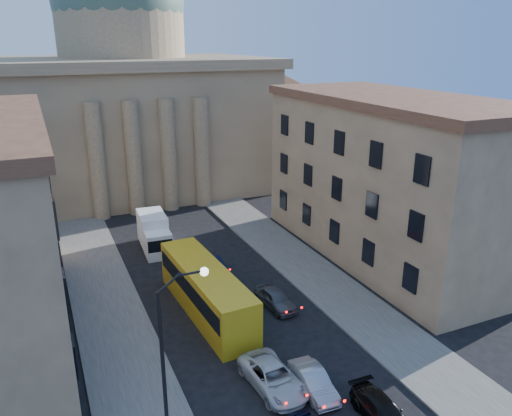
% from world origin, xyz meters
% --- Properties ---
extents(sidewalk_left, '(5.00, 60.00, 0.15)m').
position_xyz_m(sidewalk_left, '(-8.50, 18.00, 0.07)').
color(sidewalk_left, '#4E4C48').
rests_on(sidewalk_left, ground).
extents(sidewalk_right, '(5.00, 60.00, 0.15)m').
position_xyz_m(sidewalk_right, '(8.50, 18.00, 0.07)').
color(sidewalk_right, '#4E4C48').
rests_on(sidewalk_right, ground).
extents(church, '(68.02, 28.76, 36.60)m').
position_xyz_m(church, '(0.00, 55.47, 11.88)').
color(church, '#766349').
rests_on(church, ground).
extents(building_right, '(11.60, 26.60, 14.70)m').
position_xyz_m(building_right, '(17.00, 22.00, 7.42)').
color(building_right, tan).
rests_on(building_right, ground).
extents(street_lamp, '(2.62, 0.44, 8.83)m').
position_xyz_m(street_lamp, '(-6.97, 8.00, 5.29)').
color(street_lamp, black).
rests_on(street_lamp, ground).
extents(car_right_near, '(1.59, 4.14, 1.35)m').
position_xyz_m(car_right_near, '(0.90, 7.50, 0.67)').
color(car_right_near, '#9A9DA1').
rests_on(car_right_near, ground).
extents(car_left_mid, '(2.77, 5.35, 1.44)m').
position_xyz_m(car_left_mid, '(-1.07, 8.74, 0.72)').
color(car_left_mid, silver).
rests_on(car_left_mid, ground).
extents(car_right_mid, '(1.92, 4.47, 1.28)m').
position_xyz_m(car_right_mid, '(3.00, 3.91, 0.64)').
color(car_right_mid, black).
rests_on(car_right_mid, ground).
extents(car_right_far, '(2.10, 4.32, 1.42)m').
position_xyz_m(car_right_far, '(3.14, 16.96, 0.71)').
color(car_right_far, '#4F5055').
rests_on(car_right_far, ground).
extents(car_right_distant, '(1.67, 3.96, 1.27)m').
position_xyz_m(car_right_distant, '(0.91, 24.81, 0.64)').
color(car_right_distant, black).
rests_on(car_right_distant, ground).
extents(city_bus, '(3.55, 12.60, 3.51)m').
position_xyz_m(city_bus, '(-1.84, 18.37, 1.89)').
color(city_bus, gold).
rests_on(city_bus, ground).
extents(box_truck, '(2.70, 6.19, 3.33)m').
position_xyz_m(box_truck, '(-2.60, 31.64, 1.58)').
color(box_truck, white).
rests_on(box_truck, ground).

